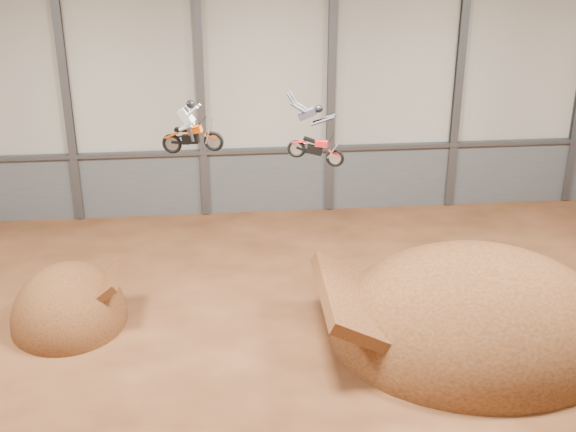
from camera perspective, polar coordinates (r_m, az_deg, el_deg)
The scene contains 12 objects.
floor at distance 30.76m, azimuth 0.48°, elevation -11.06°, with size 40.00×40.00×0.00m, color #4D2714.
back_wall at distance 41.39m, azimuth -1.58°, elevation 9.31°, with size 40.00×0.10×14.00m, color #B2AD9E.
lower_band_back at distance 42.99m, azimuth -1.49°, elevation 2.52°, with size 39.80×0.18×3.50m, color #52555A.
steel_rail at distance 42.20m, azimuth -1.50°, elevation 4.70°, with size 39.80×0.35×0.20m, color #47494F.
steel_column_1 at distance 41.79m, azimuth -15.53°, elevation 8.58°, with size 0.40×0.36×13.90m, color #47494F.
steel_column_2 at distance 41.13m, azimuth -6.25°, elevation 9.08°, with size 0.40×0.36×13.90m, color #47494F.
steel_column_3 at distance 41.54m, azimuth 3.10°, elevation 9.34°, with size 0.40×0.36×13.90m, color #47494F.
steel_column_4 at distance 42.99m, azimuth 12.05°, elevation 9.37°, with size 0.40×0.36×13.90m, color #47494F.
takeoff_ramp at distance 35.03m, azimuth -15.22°, elevation -7.16°, with size 4.79×5.52×4.79m, color #442311.
landing_ramp at distance 33.77m, azimuth 13.02°, elevation -8.19°, with size 11.77×10.41×6.79m, color #442311.
fmx_rider_a at distance 29.78m, azimuth -6.77°, elevation 6.49°, with size 2.39×0.91×2.16m, color #CC4506, non-canonical shape.
fmx_rider_b at distance 29.74m, azimuth 1.90°, elevation 6.11°, with size 2.88×0.82×2.47m, color red, non-canonical shape.
Camera 1 is at (-2.54, -24.83, 17.98)m, focal length 50.00 mm.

